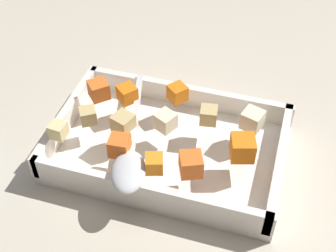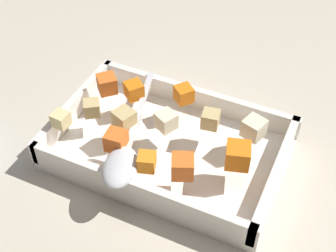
% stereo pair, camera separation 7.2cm
% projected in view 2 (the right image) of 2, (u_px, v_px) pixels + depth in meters
% --- Properties ---
extents(ground_plane, '(4.00, 4.00, 0.00)m').
position_uv_depth(ground_plane, '(168.00, 158.00, 0.75)').
color(ground_plane, '#BCB29E').
extents(baking_dish, '(0.35, 0.23, 0.05)m').
position_uv_depth(baking_dish, '(168.00, 147.00, 0.75)').
color(baking_dish, white).
rests_on(baking_dish, ground_plane).
extents(carrot_chunk_center, '(0.04, 0.04, 0.03)m').
position_uv_depth(carrot_chunk_center, '(107.00, 84.00, 0.78)').
color(carrot_chunk_center, orange).
rests_on(carrot_chunk_center, baking_dish).
extents(carrot_chunk_near_spoon, '(0.04, 0.04, 0.03)m').
position_uv_depth(carrot_chunk_near_spoon, '(184.00, 94.00, 0.76)').
color(carrot_chunk_near_spoon, orange).
rests_on(carrot_chunk_near_spoon, baking_dish).
extents(carrot_chunk_corner_sw, '(0.03, 0.03, 0.02)m').
position_uv_depth(carrot_chunk_corner_sw, '(145.00, 161.00, 0.66)').
color(carrot_chunk_corner_sw, orange).
rests_on(carrot_chunk_corner_sw, baking_dish).
extents(carrot_chunk_front_center, '(0.04, 0.04, 0.03)m').
position_uv_depth(carrot_chunk_front_center, '(183.00, 166.00, 0.65)').
color(carrot_chunk_front_center, orange).
rests_on(carrot_chunk_front_center, baking_dish).
extents(carrot_chunk_mid_left, '(0.04, 0.04, 0.03)m').
position_uv_depth(carrot_chunk_mid_left, '(238.00, 155.00, 0.67)').
color(carrot_chunk_mid_left, orange).
rests_on(carrot_chunk_mid_left, baking_dish).
extents(carrot_chunk_back_center, '(0.03, 0.03, 0.03)m').
position_uv_depth(carrot_chunk_back_center, '(116.00, 140.00, 0.69)').
color(carrot_chunk_back_center, orange).
rests_on(carrot_chunk_back_center, baking_dish).
extents(carrot_chunk_corner_se, '(0.04, 0.04, 0.03)m').
position_uv_depth(carrot_chunk_corner_se, '(134.00, 90.00, 0.77)').
color(carrot_chunk_corner_se, orange).
rests_on(carrot_chunk_corner_se, baking_dish).
extents(potato_chunk_near_left, '(0.04, 0.04, 0.03)m').
position_uv_depth(potato_chunk_near_left, '(166.00, 121.00, 0.72)').
color(potato_chunk_near_left, beige).
rests_on(potato_chunk_near_left, baking_dish).
extents(potato_chunk_rim_edge, '(0.03, 0.03, 0.02)m').
position_uv_depth(potato_chunk_rim_edge, '(92.00, 108.00, 0.74)').
color(potato_chunk_rim_edge, tan).
rests_on(potato_chunk_rim_edge, baking_dish).
extents(potato_chunk_corner_ne, '(0.04, 0.04, 0.03)m').
position_uv_depth(potato_chunk_corner_ne, '(124.00, 119.00, 0.72)').
color(potato_chunk_corner_ne, tan).
rests_on(potato_chunk_corner_ne, baking_dish).
extents(potato_chunk_heap_side, '(0.03, 0.03, 0.02)m').
position_uv_depth(potato_chunk_heap_side, '(61.00, 119.00, 0.72)').
color(potato_chunk_heap_side, '#E0CC89').
rests_on(potato_chunk_heap_side, baking_dish).
extents(potato_chunk_mid_right, '(0.04, 0.04, 0.03)m').
position_uv_depth(potato_chunk_mid_right, '(254.00, 128.00, 0.71)').
color(potato_chunk_mid_right, beige).
rests_on(potato_chunk_mid_right, baking_dish).
extents(potato_chunk_under_handle, '(0.03, 0.03, 0.03)m').
position_uv_depth(potato_chunk_under_handle, '(210.00, 119.00, 0.72)').
color(potato_chunk_under_handle, tan).
rests_on(potato_chunk_under_handle, baking_dish).
extents(serving_spoon, '(0.09, 0.26, 0.02)m').
position_uv_depth(serving_spoon, '(123.00, 160.00, 0.67)').
color(serving_spoon, silver).
rests_on(serving_spoon, baking_dish).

